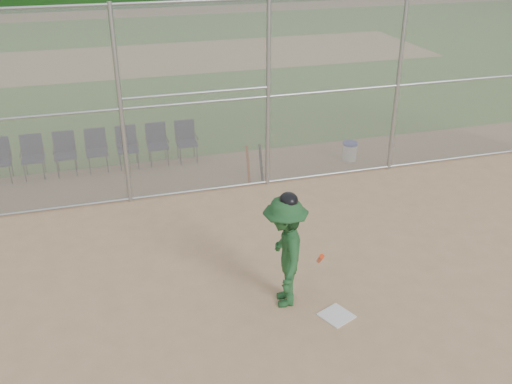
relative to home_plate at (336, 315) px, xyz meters
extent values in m
plane|color=tan|center=(-0.59, -0.27, -0.01)|extent=(100.00, 100.00, 0.00)
plane|color=#366E21|center=(-0.59, 17.73, 0.00)|extent=(100.00, 100.00, 0.00)
plane|color=tan|center=(-0.59, 17.73, 0.00)|extent=(24.00, 24.00, 0.00)
cube|color=gray|center=(-0.59, 4.73, 1.99)|extent=(16.00, 0.02, 4.00)
cylinder|color=#9EA3A8|center=(-0.59, 4.73, 3.94)|extent=(16.00, 0.05, 0.05)
cube|color=silver|center=(0.00, 0.00, 0.00)|extent=(0.56, 0.56, 0.02)
imported|color=#1D4A24|center=(-0.64, 0.57, 0.88)|extent=(0.89, 1.27, 1.79)
ellipsoid|color=black|center=(-0.64, 0.57, 1.75)|extent=(0.27, 0.30, 0.23)
cylinder|color=red|center=(-0.24, 0.17, 0.94)|extent=(0.31, 0.70, 0.56)
cylinder|color=white|center=(2.73, 5.47, 0.19)|extent=(0.34, 0.34, 0.40)
cylinder|color=#2739AD|center=(2.73, 5.47, 0.42)|extent=(0.36, 0.36, 0.05)
cylinder|color=#D84C14|center=(0.03, 4.96, 0.41)|extent=(0.06, 0.28, 0.84)
cylinder|color=black|center=(0.33, 4.96, 0.41)|extent=(0.06, 0.30, 0.83)
camera|label=1|loc=(-3.08, -6.21, 5.38)|focal=40.00mm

